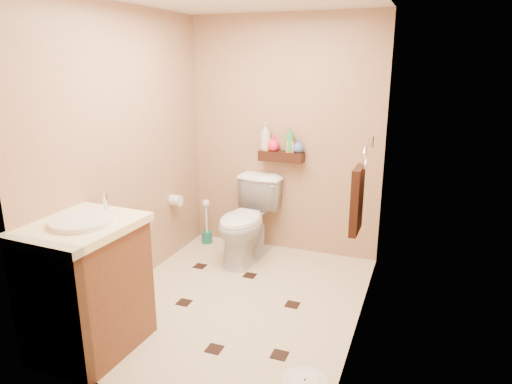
% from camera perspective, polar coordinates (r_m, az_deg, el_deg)
% --- Properties ---
extents(ground, '(2.50, 2.50, 0.00)m').
position_cam_1_polar(ground, '(3.96, -2.42, -13.46)').
color(ground, beige).
rests_on(ground, ground).
extents(wall_back, '(2.00, 0.04, 2.40)m').
position_cam_1_polar(wall_back, '(4.68, 3.52, 6.82)').
color(wall_back, '#9E7E5A').
rests_on(wall_back, ground).
extents(wall_front, '(2.00, 0.04, 2.40)m').
position_cam_1_polar(wall_front, '(2.47, -14.31, -2.12)').
color(wall_front, '#9E7E5A').
rests_on(wall_front, ground).
extents(wall_left, '(0.04, 2.50, 2.40)m').
position_cam_1_polar(wall_left, '(4.02, -15.87, 4.72)').
color(wall_left, '#9E7E5A').
rests_on(wall_left, ground).
extents(wall_right, '(0.04, 2.50, 2.40)m').
position_cam_1_polar(wall_right, '(3.26, 13.69, 2.33)').
color(wall_right, '#9E7E5A').
rests_on(wall_right, ground).
extents(wall_shelf, '(0.46, 0.14, 0.10)m').
position_cam_1_polar(wall_shelf, '(4.63, 3.18, 4.48)').
color(wall_shelf, '#32170D').
rests_on(wall_shelf, wall_back).
extents(floor_accents, '(1.28, 1.27, 0.01)m').
position_cam_1_polar(floor_accents, '(3.91, -2.63, -13.84)').
color(floor_accents, black).
rests_on(floor_accents, ground).
extents(toilet, '(0.51, 0.84, 0.82)m').
position_cam_1_polar(toilet, '(4.57, -1.16, -3.59)').
color(toilet, white).
rests_on(toilet, ground).
extents(vanity, '(0.66, 0.79, 1.07)m').
position_cam_1_polar(vanity, '(3.37, -20.44, -10.90)').
color(vanity, brown).
rests_on(vanity, ground).
extents(bathroom_scale, '(0.35, 0.35, 0.06)m').
position_cam_1_polar(bathroom_scale, '(3.07, 6.12, -22.76)').
color(bathroom_scale, silver).
rests_on(bathroom_scale, ground).
extents(toilet_brush, '(0.11, 0.11, 0.50)m').
position_cam_1_polar(toilet_brush, '(5.08, -6.17, -4.45)').
color(toilet_brush, '#186157').
rests_on(toilet_brush, ground).
extents(towel_ring, '(0.12, 0.30, 0.76)m').
position_cam_1_polar(towel_ring, '(3.58, 12.59, -0.62)').
color(towel_ring, silver).
rests_on(towel_ring, wall_right).
extents(toilet_paper, '(0.12, 0.11, 0.12)m').
position_cam_1_polar(toilet_paper, '(4.66, -9.99, -1.02)').
color(toilet_paper, silver).
rests_on(toilet_paper, wall_left).
extents(bottle_a, '(0.15, 0.15, 0.29)m').
position_cam_1_polar(bottle_a, '(4.65, 1.23, 6.97)').
color(bottle_a, beige).
rests_on(bottle_a, wall_shelf).
extents(bottle_b, '(0.11, 0.11, 0.18)m').
position_cam_1_polar(bottle_b, '(4.66, 1.28, 6.30)').
color(bottle_b, yellow).
rests_on(bottle_b, wall_shelf).
extents(bottle_c, '(0.17, 0.17, 0.16)m').
position_cam_1_polar(bottle_c, '(4.63, 2.18, 6.14)').
color(bottle_c, '#F91D47').
rests_on(bottle_c, wall_shelf).
extents(bottle_d, '(0.11, 0.11, 0.25)m').
position_cam_1_polar(bottle_d, '(4.58, 4.24, 6.51)').
color(bottle_d, '#2F8F49').
rests_on(bottle_d, wall_shelf).
extents(bottle_e, '(0.10, 0.10, 0.17)m').
position_cam_1_polar(bottle_e, '(4.58, 4.27, 6.04)').
color(bottle_e, '#DC8A49').
rests_on(bottle_e, wall_shelf).
extents(bottle_f, '(0.15, 0.15, 0.14)m').
position_cam_1_polar(bottle_f, '(4.56, 5.31, 5.80)').
color(bottle_f, '#4664AF').
rests_on(bottle_f, wall_shelf).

